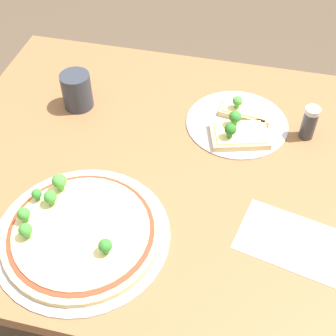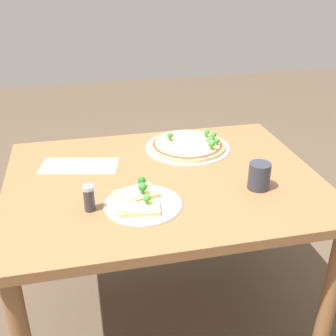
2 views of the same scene
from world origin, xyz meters
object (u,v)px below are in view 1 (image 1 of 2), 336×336
(drinking_cup, at_px, (77,91))
(condiment_shaker, at_px, (309,123))
(dining_table, at_px, (181,189))
(pizza_tray_slice, at_px, (240,123))
(pizza_tray_whole, at_px, (80,231))

(drinking_cup, height_order, condiment_shaker, drinking_cup)
(dining_table, relative_size, pizza_tray_slice, 4.45)
(dining_table, distance_m, pizza_tray_whole, 0.31)
(condiment_shaker, bearing_deg, drinking_cup, 1.52)
(pizza_tray_slice, relative_size, drinking_cup, 2.69)
(pizza_tray_whole, bearing_deg, pizza_tray_slice, -124.31)
(pizza_tray_whole, xyz_separation_m, pizza_tray_slice, (-0.28, -0.42, -0.00))
(dining_table, relative_size, condiment_shaker, 13.03)
(pizza_tray_slice, xyz_separation_m, condiment_shaker, (-0.17, -0.00, 0.03))
(drinking_cup, relative_size, condiment_shaker, 1.09)
(pizza_tray_slice, bearing_deg, drinking_cup, 1.51)
(dining_table, height_order, condiment_shaker, condiment_shaker)
(pizza_tray_slice, bearing_deg, pizza_tray_whole, 55.69)
(condiment_shaker, bearing_deg, pizza_tray_slice, 1.54)
(pizza_tray_slice, height_order, drinking_cup, drinking_cup)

